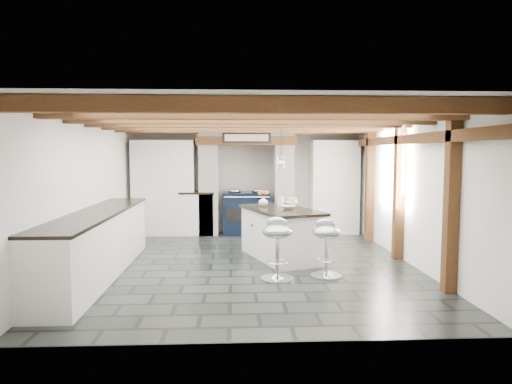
{
  "coord_description": "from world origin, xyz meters",
  "views": [
    {
      "loc": [
        -0.26,
        -7.06,
        1.75
      ],
      "look_at": [
        0.1,
        0.4,
        1.1
      ],
      "focal_mm": 32.0,
      "sensor_mm": 36.0,
      "label": 1
    }
  ],
  "objects_px": {
    "range_cooker": "(246,212)",
    "bar_stool_near": "(326,241)",
    "bar_stool_far": "(278,241)",
    "kitchen_island": "(281,233)"
  },
  "relations": [
    {
      "from": "range_cooker",
      "to": "bar_stool_near",
      "type": "xyz_separation_m",
      "value": [
        1.03,
        -3.49,
        0.04
      ]
    },
    {
      "from": "bar_stool_near",
      "to": "bar_stool_far",
      "type": "distance_m",
      "value": 0.71
    },
    {
      "from": "bar_stool_near",
      "to": "bar_stool_far",
      "type": "height_order",
      "value": "bar_stool_far"
    },
    {
      "from": "range_cooker",
      "to": "bar_stool_near",
      "type": "bearing_deg",
      "value": -73.55
    },
    {
      "from": "kitchen_island",
      "to": "bar_stool_far",
      "type": "height_order",
      "value": "kitchen_island"
    },
    {
      "from": "bar_stool_near",
      "to": "bar_stool_far",
      "type": "relative_size",
      "value": 0.95
    },
    {
      "from": "kitchen_island",
      "to": "range_cooker",
      "type": "bearing_deg",
      "value": 83.32
    },
    {
      "from": "range_cooker",
      "to": "kitchen_island",
      "type": "distance_m",
      "value": 2.37
    },
    {
      "from": "kitchen_island",
      "to": "bar_stool_far",
      "type": "bearing_deg",
      "value": -117.12
    },
    {
      "from": "range_cooker",
      "to": "bar_stool_far",
      "type": "relative_size",
      "value": 1.16
    }
  ]
}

